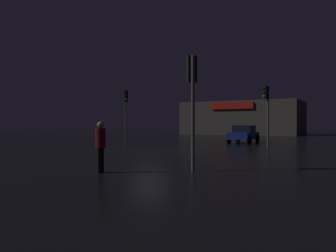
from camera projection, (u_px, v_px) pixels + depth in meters
name	position (u px, v px, depth m)	size (l,w,h in m)	color
ground_plane	(149.00, 150.00, 19.80)	(120.00, 120.00, 0.00)	black
store_building	(242.00, 118.00, 50.48)	(17.50, 9.43, 5.02)	#4C4742
traffic_signal_main	(267.00, 104.00, 22.15)	(0.42, 0.42, 4.22)	#595B60
traffic_signal_opposite	(126.00, 104.00, 27.34)	(0.43, 0.41, 4.47)	#595B60
traffic_signal_cross_left	(192.00, 86.00, 11.22)	(0.42, 0.42, 4.00)	#595B60
car_near	(244.00, 134.00, 27.57)	(2.04, 3.96, 1.51)	navy
pedestrian	(100.00, 143.00, 10.77)	(0.37, 0.37, 1.72)	black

